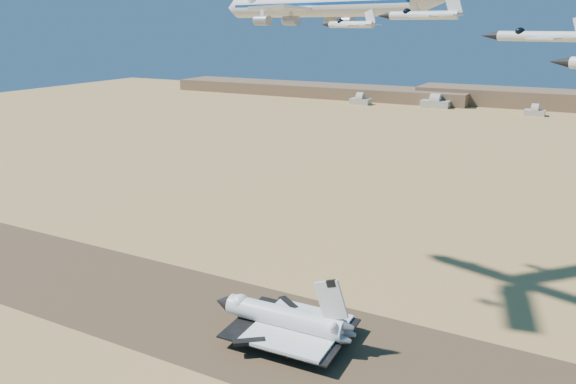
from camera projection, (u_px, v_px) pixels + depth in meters
The scene contains 12 objects.
ground at pixel (232, 323), 167.83m from camera, with size 1200.00×1200.00×0.00m, color tan.
runway at pixel (232, 323), 167.82m from camera, with size 600.00×50.00×0.06m, color brown.
ridgeline at pixel (566, 103), 581.80m from camera, with size 960.00×90.00×18.00m.
hangars at pixel (430, 103), 599.67m from camera, with size 200.50×29.50×30.00m.
shuttle at pixel (283, 319), 158.50m from camera, with size 43.27×27.30×21.32m.
carrier_747 at pixel (312, 5), 170.44m from camera, with size 85.47×63.88×21.36m.
crew_a at pixel (300, 355), 149.86m from camera, with size 0.64×0.42×1.77m, color #DC4F0C.
crew_b at pixel (299, 354), 150.22m from camera, with size 0.84×0.49×1.73m, color #DC4F0C.
crew_c at pixel (287, 357), 148.87m from camera, with size 1.05×0.54×1.79m, color #DC4F0C.
chase_jet_a at pixel (350, 24), 118.16m from camera, with size 14.79×8.72×3.79m.
chase_jet_b at pixel (421, 15), 97.49m from camera, with size 15.78×8.80×3.95m.
chase_jet_c at pixel (539, 36), 78.63m from camera, with size 15.23×8.71×3.85m.
Camera 1 is at (85.25, -124.02, 85.68)m, focal length 35.00 mm.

